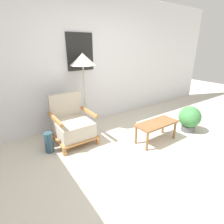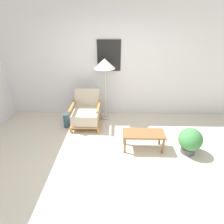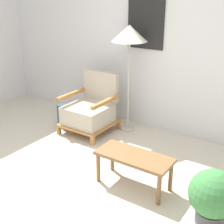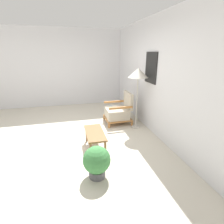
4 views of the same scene
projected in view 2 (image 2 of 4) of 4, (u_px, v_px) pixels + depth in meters
The scene contains 7 objects.
ground_plane at pixel (115, 171), 3.01m from camera, with size 14.00×14.00×0.00m, color beige.
wall_back at pixel (116, 64), 4.29m from camera, with size 8.00×0.09×2.70m.
armchair at pixel (86, 113), 4.19m from camera, with size 0.68×0.70×0.86m.
floor_lamp at pixel (105, 65), 3.99m from camera, with size 0.49×0.49×1.54m.
coffee_table at pixel (144, 135), 3.40m from camera, with size 0.81×0.36×0.37m.
vase at pixel (66, 121), 4.17m from camera, with size 0.14×0.14×0.35m, color #2D4C5B.
potted_plant at pixel (190, 140), 3.30m from camera, with size 0.44×0.44×0.53m.
Camera 2 is at (-0.00, -2.18, 2.31)m, focal length 28.00 mm.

